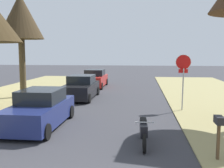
{
  "coord_description": "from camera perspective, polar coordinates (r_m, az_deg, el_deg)",
  "views": [
    {
      "loc": [
        1.93,
        -4.02,
        3.13
      ],
      "look_at": [
        0.55,
        8.49,
        1.64
      ],
      "focal_mm": 43.14,
      "sensor_mm": 36.0,
      "label": 1
    }
  ],
  "objects": [
    {
      "name": "stop_sign_far",
      "position": [
        14.72,
        14.85,
        2.87
      ],
      "size": [
        0.81,
        0.3,
        2.97
      ],
      "color": "#9EA0A5",
      "rests_on": "grass_verge_right"
    },
    {
      "name": "parked_sedan_navy",
      "position": [
        11.78,
        -14.97,
        -5.28
      ],
      "size": [
        1.95,
        4.41,
        1.57
      ],
      "color": "navy",
      "rests_on": "ground"
    },
    {
      "name": "parked_sedan_red",
      "position": [
        24.41,
        -3.69,
        1.07
      ],
      "size": [
        1.95,
        4.41,
        1.57
      ],
      "color": "red",
      "rests_on": "ground"
    },
    {
      "name": "street_tree_left_mid_b",
      "position": [
        19.63,
        -18.82,
        13.18
      ],
      "size": [
        3.06,
        3.06,
        7.0
      ],
      "color": "#463A26",
      "rests_on": "grass_verge_left"
    },
    {
      "name": "curbside_mailbox",
      "position": [
        8.34,
        21.73,
        -8.13
      ],
      "size": [
        0.22,
        0.44,
        1.27
      ],
      "color": "brown",
      "rests_on": "grass_verge_right"
    },
    {
      "name": "parked_motorcycle",
      "position": [
        9.31,
        6.68,
        -9.83
      ],
      "size": [
        0.6,
        2.05,
        0.97
      ],
      "color": "black",
      "rests_on": "ground"
    },
    {
      "name": "parked_sedan_black",
      "position": [
        18.42,
        -6.57,
        -0.81
      ],
      "size": [
        1.95,
        4.41,
        1.57
      ],
      "color": "black",
      "rests_on": "ground"
    }
  ]
}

